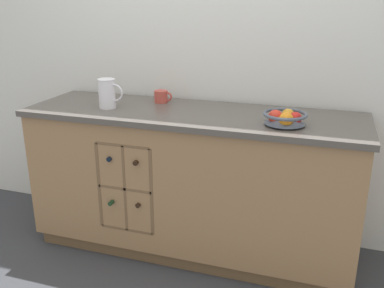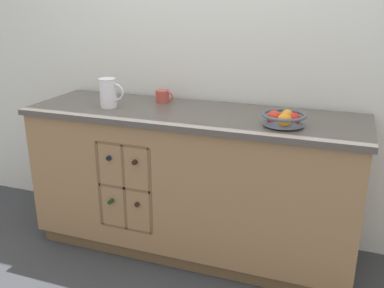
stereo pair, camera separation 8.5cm
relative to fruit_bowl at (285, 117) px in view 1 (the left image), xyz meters
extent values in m
plane|color=#383A3F|center=(-0.57, 0.11, -0.98)|extent=(14.00, 14.00, 0.00)
cube|color=silver|center=(-0.57, 0.48, 0.29)|extent=(4.42, 0.06, 2.55)
cube|color=brown|center=(-0.57, 0.11, -0.94)|extent=(1.96, 0.53, 0.09)
cube|color=#99724C|center=(-0.57, 0.11, -0.49)|extent=(2.02, 0.59, 0.81)
cube|color=#514C47|center=(-0.57, 0.11, -0.06)|extent=(2.06, 0.63, 0.03)
cube|color=brown|center=(-0.89, -0.08, -0.48)|extent=(0.35, 0.01, 0.55)
cube|color=brown|center=(-1.07, -0.13, -0.48)|extent=(0.02, 0.10, 0.55)
cube|color=brown|center=(-0.72, -0.13, -0.48)|extent=(0.02, 0.10, 0.55)
cube|color=brown|center=(-0.89, -0.13, -0.75)|extent=(0.35, 0.10, 0.02)
cube|color=brown|center=(-0.89, -0.13, -0.48)|extent=(0.35, 0.10, 0.02)
cube|color=brown|center=(-0.89, -0.13, -0.20)|extent=(0.35, 0.10, 0.02)
cube|color=brown|center=(-0.89, -0.13, -0.48)|extent=(0.02, 0.10, 0.55)
cylinder|color=#19381E|center=(-0.98, -0.04, -0.57)|extent=(0.07, 0.19, 0.07)
cylinder|color=#19381E|center=(-0.98, -0.18, -0.57)|extent=(0.03, 0.08, 0.03)
cylinder|color=black|center=(-0.81, 0.00, -0.57)|extent=(0.08, 0.21, 0.08)
cylinder|color=black|center=(-0.81, -0.15, -0.57)|extent=(0.03, 0.09, 0.03)
cylinder|color=black|center=(-0.98, -0.01, -0.29)|extent=(0.08, 0.20, 0.08)
cylinder|color=black|center=(-0.98, -0.16, -0.29)|extent=(0.03, 0.09, 0.03)
cylinder|color=black|center=(-0.81, -0.03, -0.29)|extent=(0.08, 0.19, 0.08)
cylinder|color=black|center=(-0.81, -0.16, -0.29)|extent=(0.03, 0.08, 0.03)
cylinder|color=#4C5666|center=(0.00, 0.00, -0.04)|extent=(0.11, 0.11, 0.01)
cone|color=#4C5666|center=(0.00, 0.00, 0.00)|extent=(0.22, 0.22, 0.06)
torus|color=#4C5666|center=(0.00, 0.00, 0.02)|extent=(0.24, 0.24, 0.02)
sphere|color=red|center=(0.05, 0.01, 0.00)|extent=(0.07, 0.07, 0.07)
sphere|color=red|center=(-0.05, -0.01, 0.00)|extent=(0.08, 0.08, 0.08)
sphere|color=gold|center=(0.01, 0.06, 0.00)|extent=(0.07, 0.07, 0.07)
sphere|color=orange|center=(0.01, -0.05, 0.00)|extent=(0.08, 0.08, 0.08)
cylinder|color=white|center=(-1.10, 0.04, 0.05)|extent=(0.10, 0.10, 0.18)
torus|color=white|center=(-1.10, 0.04, 0.14)|extent=(0.11, 0.11, 0.01)
torus|color=white|center=(-1.04, 0.04, 0.06)|extent=(0.11, 0.01, 0.11)
cylinder|color=#B7473D|center=(-0.84, 0.28, -0.01)|extent=(0.09, 0.09, 0.08)
torus|color=#B7473D|center=(-0.79, 0.28, 0.00)|extent=(0.06, 0.01, 0.06)
camera|label=1|loc=(0.22, -2.27, 0.61)|focal=40.00mm
camera|label=2|loc=(0.30, -2.24, 0.61)|focal=40.00mm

